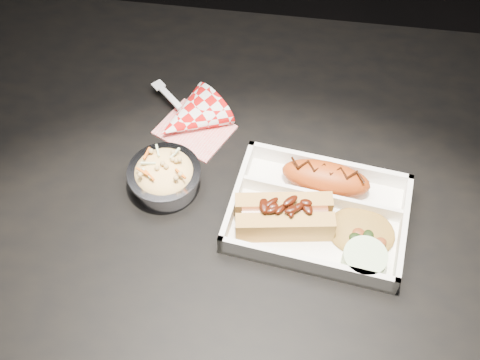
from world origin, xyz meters
name	(u,v)px	position (x,y,z in m)	size (l,w,h in m)	color
floor	(261,358)	(0.00, 0.00, -0.03)	(4.00, 4.00, 0.05)	black
dining_table	(274,219)	(0.00, 0.00, 0.66)	(1.20, 0.80, 0.75)	black
food_tray	(317,215)	(0.06, -0.05, 0.76)	(0.27, 0.21, 0.04)	white
fried_pastry	(326,178)	(0.07, 0.01, 0.78)	(0.13, 0.05, 0.04)	#AC4111
hotdog	(284,215)	(0.02, -0.07, 0.78)	(0.15, 0.08, 0.06)	#BB8840
fried_rice_mound	(362,227)	(0.13, -0.07, 0.77)	(0.10, 0.08, 0.03)	#AA7C31
cupcake_liner	(364,260)	(0.13, -0.12, 0.77)	(0.06, 0.06, 0.03)	#BBDBA5
foil_coleslaw_cup	(164,175)	(-0.17, -0.02, 0.78)	(0.11, 0.11, 0.07)	silver
napkin_fork	(189,119)	(-0.15, 0.10, 0.77)	(0.16, 0.15, 0.10)	red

